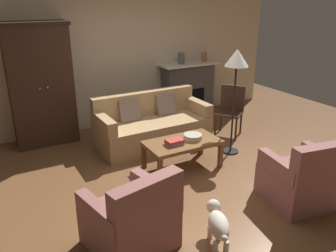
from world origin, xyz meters
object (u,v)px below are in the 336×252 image
(fruit_bowl, at_px, (193,137))
(book_stack, at_px, (174,142))
(floor_lamp, at_px, (237,64))
(armoire, at_px, (41,85))
(mantel_vase_slate, at_px, (181,58))
(couch, at_px, (152,126))
(armchair_near_left, at_px, (132,221))
(fireplace, at_px, (188,89))
(side_chair_wooden, at_px, (230,107))
(coffee_table, at_px, (182,145))
(mantel_vase_terracotta, at_px, (204,57))
(armchair_near_right, at_px, (302,180))
(dog, at_px, (218,223))

(fruit_bowl, distance_m, book_stack, 0.34)
(fruit_bowl, height_order, floor_lamp, floor_lamp)
(armoire, relative_size, mantel_vase_slate, 9.18)
(couch, distance_m, armchair_near_left, 2.66)
(fireplace, distance_m, mantel_vase_slate, 0.69)
(mantel_vase_slate, height_order, armchair_near_left, mantel_vase_slate)
(fireplace, height_order, side_chair_wooden, fireplace)
(coffee_table, bearing_deg, armchair_near_left, -136.93)
(mantel_vase_terracotta, relative_size, floor_lamp, 0.12)
(coffee_table, relative_size, armchair_near_right, 1.24)
(mantel_vase_terracotta, distance_m, dog, 4.45)
(fireplace, relative_size, couch, 0.65)
(coffee_table, distance_m, mantel_vase_slate, 2.52)
(fruit_bowl, height_order, armchair_near_left, armchair_near_left)
(coffee_table, height_order, floor_lamp, floor_lamp)
(fruit_bowl, bearing_deg, dog, -114.47)
(fireplace, xyz_separation_m, mantel_vase_terracotta, (0.38, -0.02, 0.65))
(couch, bearing_deg, fruit_bowl, -81.10)
(book_stack, distance_m, armchair_near_right, 1.75)
(mantel_vase_slate, bearing_deg, fireplace, 5.69)
(mantel_vase_terracotta, relative_size, armchair_near_right, 0.22)
(coffee_table, distance_m, mantel_vase_terracotta, 2.82)
(mantel_vase_slate, relative_size, armchair_near_left, 0.24)
(side_chair_wooden, bearing_deg, floor_lamp, -126.61)
(armchair_near_left, distance_m, dog, 0.87)
(armoire, relative_size, dog, 3.80)
(mantel_vase_terracotta, distance_m, floor_lamp, 2.13)
(armoire, height_order, mantel_vase_terracotta, armoire)
(book_stack, bearing_deg, couch, 80.81)
(coffee_table, xyz_separation_m, dog, (-0.57, -1.63, -0.12))
(armoire, relative_size, armchair_near_right, 2.31)
(floor_lamp, bearing_deg, mantel_vase_terracotta, 68.40)
(book_stack, xyz_separation_m, side_chair_wooden, (1.62, 0.77, 0.05))
(armchair_near_left, height_order, dog, armchair_near_left)
(couch, xyz_separation_m, armchair_near_left, (-1.36, -2.29, -0.00))
(mantel_vase_slate, height_order, armchair_near_right, mantel_vase_slate)
(mantel_vase_slate, relative_size, dog, 0.41)
(fireplace, distance_m, mantel_vase_terracotta, 0.75)
(fruit_bowl, height_order, book_stack, book_stack)
(armchair_near_right, bearing_deg, couch, 107.10)
(fireplace, xyz_separation_m, mantel_vase_slate, (-0.18, -0.02, 0.66))
(coffee_table, height_order, fruit_bowl, fruit_bowl)
(mantel_vase_terracotta, xyz_separation_m, side_chair_wooden, (-0.29, -1.31, -0.71))
(fireplace, xyz_separation_m, armchair_near_left, (-2.72, -3.32, -0.25))
(fireplace, relative_size, mantel_vase_terracotta, 6.47)
(fireplace, xyz_separation_m, side_chair_wooden, (0.09, -1.33, -0.06))
(couch, distance_m, mantel_vase_terracotta, 2.21)
(mantel_vase_slate, height_order, side_chair_wooden, mantel_vase_slate)
(armchair_near_right, bearing_deg, armchair_near_left, 173.34)
(coffee_table, relative_size, fruit_bowl, 4.02)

